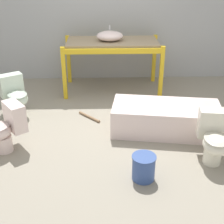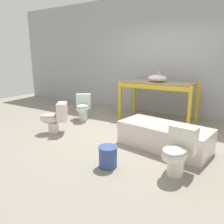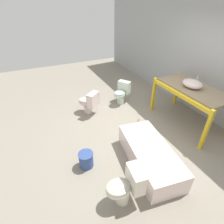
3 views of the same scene
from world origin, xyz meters
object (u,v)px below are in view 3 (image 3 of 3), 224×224
at_px(sink_basin, 193,84).
at_px(bathtub_main, 150,154).
at_px(toilet_near, 126,186).
at_px(bucket_white, 86,159).
at_px(toilet_extra, 122,92).
at_px(toilet_far, 89,102).

relative_size(sink_basin, bathtub_main, 0.30).
relative_size(toilet_near, bucket_white, 2.07).
relative_size(bathtub_main, toilet_extra, 2.52).
relative_size(bathtub_main, bucket_white, 5.29).
bearing_deg(toilet_far, toilet_extra, 150.31).
xyz_separation_m(bathtub_main, bucket_white, (-0.46, -1.10, -0.08)).
bearing_deg(toilet_near, sink_basin, 124.50).
bearing_deg(bucket_white, toilet_extra, 137.05).
bearing_deg(toilet_far, sink_basin, 109.06).
xyz_separation_m(sink_basin, bucket_white, (0.32, -2.74, -0.89)).
distance_m(toilet_near, toilet_far, 2.67).
relative_size(sink_basin, toilet_extra, 0.75).
bearing_deg(bucket_white, bathtub_main, 67.42).
bearing_deg(toilet_near, toilet_extra, 160.62).
bearing_deg(sink_basin, toilet_far, -124.48).
relative_size(sink_basin, bucket_white, 1.56).
distance_m(sink_basin, toilet_near, 2.79).
bearing_deg(bathtub_main, bucket_white, -103.89).
xyz_separation_m(toilet_near, bucket_white, (-0.90, -0.33, -0.18)).
distance_m(sink_basin, toilet_far, 2.61).
distance_m(sink_basin, bucket_white, 2.90).
bearing_deg(bathtub_main, toilet_far, -160.14).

